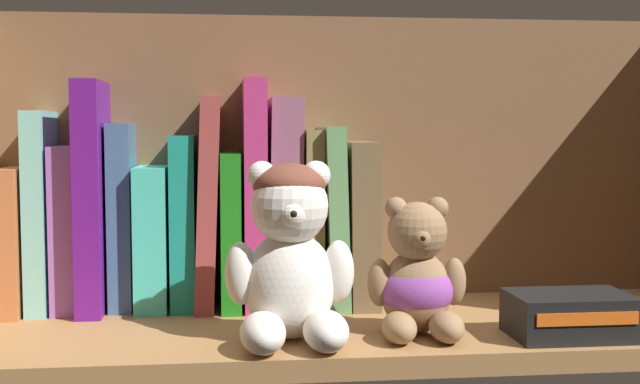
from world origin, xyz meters
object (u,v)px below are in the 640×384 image
book_8 (231,228)px  small_product_box (570,315)px  book_9 (254,192)px  book_0 (21,238)px  book_2 (71,227)px  book_4 (124,215)px  book_7 (209,202)px  teddy_bear_smaller (417,280)px  book_12 (331,214)px  book_1 (45,210)px  book_3 (97,195)px  teddy_bear_larger (290,256)px  book_6 (185,220)px  book_13 (356,221)px  book_10 (283,201)px  book_5 (154,235)px  book_11 (310,216)px

book_8 → small_product_box: size_ratio=1.52×
book_9 → small_product_box: (28.33, -18.48, -10.15)cm
book_0 → book_2: size_ratio=0.87×
book_4 → book_7: size_ratio=0.88×
book_9 → teddy_bear_smaller: bearing=-47.3°
book_4 → book_12: 22.48cm
book_1 → book_3: bearing=0.0°
book_3 → teddy_bear_larger: 26.14cm
book_0 → book_2: bearing=0.0°
book_0 → book_8: size_ratio=0.91×
book_4 → teddy_bear_smaller: (28.58, -15.80, -4.81)cm
book_2 → book_6: size_ratio=0.94×
book_12 → book_13: book_12 is taller
book_10 → book_8: bearing=180.0°
book_9 → book_13: size_ratio=1.37×
book_4 → book_10: bearing=0.0°
book_5 → book_3: bearing=180.0°
book_7 → book_11: bearing=0.0°
book_12 → teddy_bear_larger: size_ratio=1.19×
book_12 → book_9: bearing=180.0°
book_2 → teddy_bear_larger: 27.99cm
book_1 → book_5: (11.42, 0.00, -2.89)cm
teddy_bear_larger → book_8: bearing=107.2°
book_4 → book_1: bearing=180.0°
book_2 → book_8: 17.08cm
book_12 → small_product_box: bearing=-43.0°
small_product_box → book_12: bearing=137.0°
teddy_bear_smaller → book_7: bearing=141.0°
book_5 → book_8: size_ratio=0.91×
book_6 → teddy_bear_smaller: 27.51cm
book_3 → book_10: 20.05cm
book_4 → book_5: book_4 is taller
book_11 → small_product_box: bearing=-39.8°
book_4 → book_5: (3.19, 0.00, -2.26)cm
book_2 → book_3: size_ratio=0.72×
book_2 → book_1: bearing=180.0°
book_9 → teddy_bear_larger: 17.66cm
book_8 → book_13: 13.94cm
book_2 → teddy_bear_smaller: (34.22, -15.80, -3.63)cm
book_8 → book_13: (13.93, 0.00, 0.58)cm
book_5 → teddy_bear_smaller: (25.40, -15.80, -2.54)cm
book_5 → teddy_bear_larger: size_ratio=0.93×
small_product_box → book_2: bearing=158.9°
book_10 → teddy_bear_larger: bearing=-91.9°
teddy_bear_smaller → small_product_box: teddy_bear_smaller is taller
book_0 → book_6: book_6 is taller
book_0 → book_12: (33.34, 0.00, 2.11)cm
book_0 → teddy_bear_smaller: size_ratio=1.18×
teddy_bear_smaller → book_8: bearing=137.3°
book_12 → small_product_box: (19.86, -18.48, -7.65)cm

